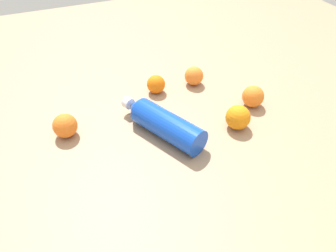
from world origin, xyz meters
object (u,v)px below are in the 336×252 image
(water_bottle, at_px, (162,122))
(orange_4, at_px, (65,126))
(orange_1, at_px, (156,84))
(orange_2, at_px, (253,96))
(orange_3, at_px, (238,117))
(orange_0, at_px, (194,76))

(water_bottle, bearing_deg, orange_4, 44.30)
(water_bottle, relative_size, orange_1, 4.63)
(orange_2, xyz_separation_m, orange_4, (0.59, -0.08, 0.00))
(orange_2, relative_size, orange_3, 0.95)
(orange_2, xyz_separation_m, orange_3, (0.11, 0.08, 0.00))
(orange_2, height_order, orange_3, orange_3)
(orange_0, xyz_separation_m, orange_2, (-0.12, 0.19, 0.00))
(orange_3, bearing_deg, orange_4, -18.53)
(water_bottle, relative_size, orange_3, 3.92)
(water_bottle, bearing_deg, orange_3, -130.94)
(orange_1, height_order, orange_4, orange_4)
(orange_3, bearing_deg, orange_2, -143.66)
(orange_1, xyz_separation_m, orange_4, (0.33, 0.11, 0.00))
(orange_1, distance_m, orange_2, 0.33)
(orange_0, bearing_deg, orange_3, 92.88)
(orange_1, height_order, orange_3, orange_3)
(water_bottle, distance_m, orange_4, 0.28)
(orange_1, distance_m, orange_3, 0.31)
(water_bottle, height_order, orange_0, water_bottle)
(orange_0, relative_size, orange_1, 1.06)
(orange_0, relative_size, orange_2, 0.94)
(water_bottle, relative_size, orange_2, 4.13)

